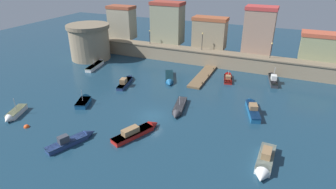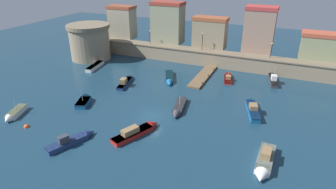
{
  "view_description": "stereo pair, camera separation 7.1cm",
  "coord_description": "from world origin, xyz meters",
  "px_view_note": "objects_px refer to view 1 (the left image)",
  "views": [
    {
      "loc": [
        16.01,
        -31.46,
        20.19
      ],
      "look_at": [
        0.0,
        5.68,
        0.99
      ],
      "focal_mm": 29.94,
      "sensor_mm": 36.0,
      "label": 1
    },
    {
      "loc": [
        16.08,
        -31.43,
        20.19
      ],
      "look_at": [
        0.0,
        5.68,
        0.99
      ],
      "focal_mm": 29.94,
      "sensor_mm": 36.0,
      "label": 2
    }
  ],
  "objects_px": {
    "quay_lamp_1": "(202,39)",
    "quay_lamp_2": "(271,48)",
    "moored_boat_3": "(265,163)",
    "moored_boat_0": "(138,131)",
    "moored_boat_12": "(179,109)",
    "moored_boat_4": "(126,81)",
    "moored_boat_6": "(97,65)",
    "moored_boat_8": "(169,79)",
    "fortress_tower": "(90,42)",
    "moored_boat_9": "(228,77)",
    "moored_boat_11": "(14,114)",
    "moored_boat_7": "(273,79)",
    "moored_boat_1": "(85,101)",
    "moored_boat_2": "(74,140)",
    "mooring_buoy_1": "(27,127)",
    "moored_boat_5": "(252,108)",
    "quay_lamp_0": "(150,35)"
  },
  "relations": [
    {
      "from": "quay_lamp_1",
      "to": "quay_lamp_2",
      "type": "bearing_deg",
      "value": -0.0
    },
    {
      "from": "quay_lamp_2",
      "to": "moored_boat_3",
      "type": "bearing_deg",
      "value": -85.16
    },
    {
      "from": "moored_boat_0",
      "to": "moored_boat_12",
      "type": "relative_size",
      "value": 1.08
    },
    {
      "from": "moored_boat_4",
      "to": "moored_boat_6",
      "type": "xyz_separation_m",
      "value": [
        -10.48,
        5.47,
        -0.03
      ]
    },
    {
      "from": "moored_boat_8",
      "to": "moored_boat_6",
      "type": "bearing_deg",
      "value": -116.9
    },
    {
      "from": "fortress_tower",
      "to": "moored_boat_9",
      "type": "xyz_separation_m",
      "value": [
        31.67,
        0.15,
        -3.64
      ]
    },
    {
      "from": "quay_lamp_1",
      "to": "moored_boat_0",
      "type": "distance_m",
      "value": 30.15
    },
    {
      "from": "quay_lamp_2",
      "to": "moored_boat_6",
      "type": "distance_m",
      "value": 35.67
    },
    {
      "from": "moored_boat_9",
      "to": "quay_lamp_2",
      "type": "bearing_deg",
      "value": -59.67
    },
    {
      "from": "moored_boat_11",
      "to": "quay_lamp_2",
      "type": "bearing_deg",
      "value": 116.0
    },
    {
      "from": "moored_boat_4",
      "to": "moored_boat_11",
      "type": "xyz_separation_m",
      "value": [
        -8.46,
        -16.87,
        -0.02
      ]
    },
    {
      "from": "fortress_tower",
      "to": "moored_boat_7",
      "type": "distance_m",
      "value": 39.77
    },
    {
      "from": "moored_boat_1",
      "to": "moored_boat_9",
      "type": "height_order",
      "value": "moored_boat_1"
    },
    {
      "from": "moored_boat_11",
      "to": "moored_boat_8",
      "type": "bearing_deg",
      "value": 124.69
    },
    {
      "from": "moored_boat_2",
      "to": "moored_boat_7",
      "type": "xyz_separation_m",
      "value": [
        20.82,
        30.37,
        0.11
      ]
    },
    {
      "from": "moored_boat_0",
      "to": "moored_boat_6",
      "type": "height_order",
      "value": "moored_boat_6"
    },
    {
      "from": "moored_boat_3",
      "to": "moored_boat_6",
      "type": "xyz_separation_m",
      "value": [
        -36.29,
        19.45,
        -0.11
      ]
    },
    {
      "from": "moored_boat_3",
      "to": "mooring_buoy_1",
      "type": "distance_m",
      "value": 30.66
    },
    {
      "from": "moored_boat_6",
      "to": "moored_boat_9",
      "type": "distance_m",
      "value": 27.45
    },
    {
      "from": "quay_lamp_1",
      "to": "moored_boat_1",
      "type": "bearing_deg",
      "value": -114.02
    },
    {
      "from": "moored_boat_0",
      "to": "moored_boat_12",
      "type": "xyz_separation_m",
      "value": [
        2.51,
        7.84,
        -0.09
      ]
    },
    {
      "from": "moored_boat_6",
      "to": "mooring_buoy_1",
      "type": "relative_size",
      "value": 9.87
    },
    {
      "from": "moored_boat_5",
      "to": "moored_boat_12",
      "type": "xyz_separation_m",
      "value": [
        -10.09,
        -4.2,
        -0.18
      ]
    },
    {
      "from": "quay_lamp_0",
      "to": "moored_boat_9",
      "type": "bearing_deg",
      "value": -17.57
    },
    {
      "from": "moored_boat_5",
      "to": "fortress_tower",
      "type": "bearing_deg",
      "value": 56.74
    },
    {
      "from": "moored_boat_0",
      "to": "moored_boat_12",
      "type": "height_order",
      "value": "moored_boat_12"
    },
    {
      "from": "moored_boat_2",
      "to": "quay_lamp_2",
      "type": "bearing_deg",
      "value": -7.72
    },
    {
      "from": "quay_lamp_0",
      "to": "moored_boat_5",
      "type": "bearing_deg",
      "value": -34.45
    },
    {
      "from": "moored_boat_11",
      "to": "moored_boat_12",
      "type": "xyz_separation_m",
      "value": [
        21.1,
        11.0,
        -0.07
      ]
    },
    {
      "from": "moored_boat_5",
      "to": "moored_boat_11",
      "type": "distance_m",
      "value": 34.69
    },
    {
      "from": "moored_boat_5",
      "to": "moored_boat_9",
      "type": "distance_m",
      "value": 12.96
    },
    {
      "from": "moored_boat_7",
      "to": "fortress_tower",
      "type": "bearing_deg",
      "value": 82.7
    },
    {
      "from": "moored_boat_2",
      "to": "moored_boat_7",
      "type": "relative_size",
      "value": 0.9
    },
    {
      "from": "moored_boat_4",
      "to": "moored_boat_5",
      "type": "height_order",
      "value": "moored_boat_5"
    },
    {
      "from": "quay_lamp_0",
      "to": "moored_boat_4",
      "type": "relative_size",
      "value": 0.45
    },
    {
      "from": "moored_boat_6",
      "to": "mooring_buoy_1",
      "type": "xyz_separation_m",
      "value": [
        5.93,
        -23.78,
        -0.4
      ]
    },
    {
      "from": "moored_boat_7",
      "to": "moored_boat_11",
      "type": "bearing_deg",
      "value": 120.52
    },
    {
      "from": "quay_lamp_2",
      "to": "moored_boat_11",
      "type": "distance_m",
      "value": 45.93
    },
    {
      "from": "quay_lamp_0",
      "to": "moored_boat_2",
      "type": "bearing_deg",
      "value": -78.97
    },
    {
      "from": "moored_boat_2",
      "to": "moored_boat_4",
      "type": "xyz_separation_m",
      "value": [
        -3.71,
        18.58,
        0.02
      ]
    },
    {
      "from": "moored_boat_8",
      "to": "moored_boat_11",
      "type": "relative_size",
      "value": 1.42
    },
    {
      "from": "moored_boat_2",
      "to": "moored_boat_8",
      "type": "height_order",
      "value": "moored_boat_2"
    },
    {
      "from": "moored_boat_9",
      "to": "quay_lamp_1",
      "type": "bearing_deg",
      "value": 36.67
    },
    {
      "from": "moored_boat_6",
      "to": "mooring_buoy_1",
      "type": "bearing_deg",
      "value": -174.86
    },
    {
      "from": "moored_boat_4",
      "to": "moored_boat_7",
      "type": "bearing_deg",
      "value": -75.9
    },
    {
      "from": "quay_lamp_2",
      "to": "moored_boat_2",
      "type": "xyz_separation_m",
      "value": [
        -19.56,
        -34.57,
        -4.78
      ]
    },
    {
      "from": "quay_lamp_2",
      "to": "moored_boat_1",
      "type": "distance_m",
      "value": 36.05
    },
    {
      "from": "moored_boat_1",
      "to": "moored_boat_7",
      "type": "relative_size",
      "value": 0.62
    },
    {
      "from": "moored_boat_2",
      "to": "moored_boat_9",
      "type": "height_order",
      "value": "moored_boat_9"
    },
    {
      "from": "quay_lamp_0",
      "to": "moored_boat_0",
      "type": "bearing_deg",
      "value": -66.12
    }
  ]
}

